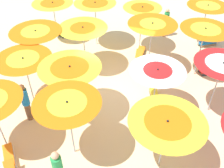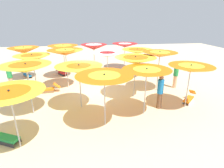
{
  "view_description": "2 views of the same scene",
  "coord_description": "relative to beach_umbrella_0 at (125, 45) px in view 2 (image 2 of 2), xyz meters",
  "views": [
    {
      "loc": [
        -8.3,
        -2.79,
        7.63
      ],
      "look_at": [
        -1.57,
        -0.35,
        1.57
      ],
      "focal_mm": 41.09,
      "sensor_mm": 36.0,
      "label": 1
    },
    {
      "loc": [
        0.55,
        10.26,
        4.28
      ],
      "look_at": [
        -0.67,
        1.64,
        1.05
      ],
      "focal_mm": 28.6,
      "sensor_mm": 36.0,
      "label": 2
    }
  ],
  "objects": [
    {
      "name": "beach_umbrella_14",
      "position": [
        2.68,
        8.83,
        -0.02
      ],
      "size": [
        2.28,
        2.28,
        2.28
      ],
      "color": "#B2B2B7",
      "rests_on": "ground"
    },
    {
      "name": "beach_umbrella_1",
      "position": [
        2.73,
        1.12,
        0.08
      ],
      "size": [
        2.07,
        2.07,
        2.4
      ],
      "color": "#B2B2B7",
      "rests_on": "ground"
    },
    {
      "name": "beachgoer_0",
      "position": [
        -2.26,
        5.17,
        -1.15
      ],
      "size": [
        0.3,
        0.3,
        1.75
      ],
      "rotation": [
        0.0,
        0.0,
        5.2
      ],
      "color": "#D8A87F",
      "rests_on": "ground"
    },
    {
      "name": "beach_umbrella_4",
      "position": [
        -0.43,
        2.49,
        -0.11
      ],
      "size": [
        2.3,
        2.3,
        2.17
      ],
      "color": "#B2B2B7",
      "rests_on": "ground"
    },
    {
      "name": "beach_umbrella_12",
      "position": [
        -1.53,
        7.81,
        -0.04
      ],
      "size": [
        2.1,
        2.1,
        2.25
      ],
      "color": "#B2B2B7",
      "rests_on": "ground"
    },
    {
      "name": "beach_umbrella_10",
      "position": [
        3.71,
        7.06,
        -0.05
      ],
      "size": [
        2.24,
        2.24,
        2.25
      ],
      "color": "#B2B2B7",
      "rests_on": "ground"
    },
    {
      "name": "beach_umbrella_7",
      "position": [
        6.33,
        5.02,
        0.12
      ],
      "size": [
        1.95,
        1.95,
        2.42
      ],
      "color": "#B2B2B7",
      "rests_on": "ground"
    },
    {
      "name": "lounger_0",
      "position": [
        7.96,
        1.46,
        -1.86
      ],
      "size": [
        1.03,
        1.24,
        0.68
      ],
      "rotation": [
        0.0,
        0.0,
        8.49
      ],
      "color": "olive",
      "rests_on": "ground"
    },
    {
      "name": "beach_umbrella_6",
      "position": [
        4.61,
        4.12,
        0.23
      ],
      "size": [
        2.19,
        2.19,
        2.52
      ],
      "color": "#B2B2B7",
      "rests_on": "ground"
    },
    {
      "name": "lounger_1",
      "position": [
        5.71,
        4.79,
        -1.86
      ],
      "size": [
        1.23,
        0.48,
        0.56
      ],
      "rotation": [
        0.0,
        0.0,
        6.37
      ],
      "color": "olive",
      "rests_on": "ground"
    },
    {
      "name": "beach_umbrella_9",
      "position": [
        0.72,
        6.16,
        0.07
      ],
      "size": [
        2.25,
        2.25,
        2.38
      ],
      "color": "#B2B2B7",
      "rests_on": "ground"
    },
    {
      "name": "beach_umbrella_11",
      "position": [
        5.96,
        7.41,
        0.17
      ],
      "size": [
        2.17,
        2.17,
        2.47
      ],
      "color": "#B2B2B7",
      "rests_on": "ground"
    },
    {
      "name": "lounger_2",
      "position": [
        5.37,
        1.21,
        -1.86
      ],
      "size": [
        1.02,
        1.24,
        0.57
      ],
      "rotation": [
        0.0,
        0.0,
        8.47
      ],
      "color": "#333338",
      "rests_on": "ground"
    },
    {
      "name": "lounger_4",
      "position": [
        6.44,
        9.45,
        -1.86
      ],
      "size": [
        1.36,
        0.9,
        0.59
      ],
      "rotation": [
        0.0,
        0.0,
        8.98
      ],
      "color": "#333338",
      "rests_on": "ground"
    },
    {
      "name": "lounger_5",
      "position": [
        -2.06,
        7.27,
        -1.86
      ],
      "size": [
        1.19,
        1.16,
        0.56
      ],
      "rotation": [
        0.0,
        0.0,
        7.05
      ],
      "color": "silver",
      "rests_on": "ground"
    },
    {
      "name": "beach_umbrella_0",
      "position": [
        0.0,
        0.0,
        0.0
      ],
      "size": [
        2.2,
        2.2,
        2.28
      ],
      "color": "#B2B2B7",
      "rests_on": "ground"
    },
    {
      "name": "beachgoer_1",
      "position": [
        -0.17,
        7.72,
        -1.15
      ],
      "size": [
        0.3,
        0.3,
        1.74
      ],
      "rotation": [
        0.0,
        0.0,
        4.69
      ],
      "color": "brown",
      "rests_on": "ground"
    },
    {
      "name": "beach_umbrella_13",
      "position": [
        0.75,
        8.14,
        -0.05
      ],
      "size": [
        2.18,
        2.18,
        2.25
      ],
      "color": "#B2B2B7",
      "rests_on": "ground"
    },
    {
      "name": "beach_ball",
      "position": [
        -1.03,
        1.64,
        -1.89
      ],
      "size": [
        0.35,
        0.35,
        0.35
      ],
      "primitive_type": "sphere",
      "color": "#337FE5",
      "rests_on": "ground"
    },
    {
      "name": "beach_umbrella_5",
      "position": [
        1.92,
        3.28,
        -0.14
      ],
      "size": [
        2.05,
        2.05,
        2.14
      ],
      "color": "#B2B2B7",
      "rests_on": "ground"
    },
    {
      "name": "ground",
      "position": [
        2.76,
        5.1,
        -2.08
      ],
      "size": [
        39.98,
        39.98,
        0.04
      ],
      "primitive_type": "cube",
      "color": "beige"
    },
    {
      "name": "beach_umbrella_15",
      "position": [
        5.79,
        9.81,
        -0.14
      ],
      "size": [
        2.2,
        2.2,
        2.19
      ],
      "color": "#B2B2B7",
      "rests_on": "ground"
    },
    {
      "name": "beach_umbrella_8",
      "position": [
        -0.97,
        5.37,
        0.19
      ],
      "size": [
        2.06,
        2.06,
        2.46
      ],
      "color": "#B2B2B7",
      "rests_on": "ground"
    },
    {
      "name": "beach_umbrella_3",
      "position": [
        7.7,
        2.0,
        0.08
      ],
      "size": [
        2.08,
        2.08,
        2.41
      ],
      "color": "#B2B2B7",
      "rests_on": "ground"
    },
    {
      "name": "beachgoer_2",
      "position": [
        8.13,
        4.01,
        -1.18
      ],
      "size": [
        0.3,
        0.3,
        1.69
      ],
      "rotation": [
        0.0,
        0.0,
        0.12
      ],
      "color": "#D8A87F",
      "rests_on": "ground"
    },
    {
      "name": "beach_umbrella_2",
      "position": [
        4.99,
        1.92,
        0.2
      ],
      "size": [
        2.16,
        2.16,
        2.48
      ],
      "color": "#B2B2B7",
      "rests_on": "ground"
    },
    {
      "name": "lounger_3",
      "position": [
        2.72,
        3.38,
        -1.87
      ],
      "size": [
        1.23,
        0.73,
        0.61
      ],
      "rotation": [
        0.0,
        0.0,
        3.52
      ],
      "color": "olive",
      "rests_on": "ground"
    }
  ]
}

